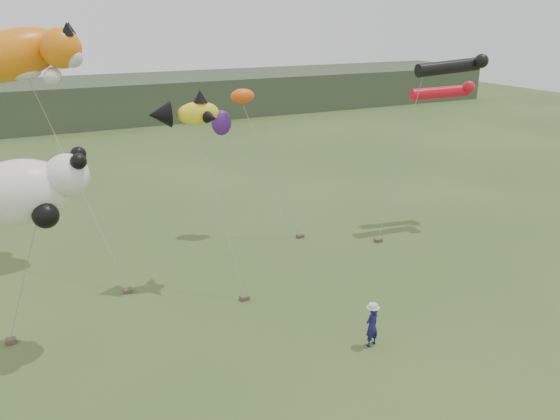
% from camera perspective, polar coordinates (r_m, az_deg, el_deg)
% --- Properties ---
extents(ground, '(120.00, 120.00, 0.00)m').
position_cam_1_polar(ground, '(19.21, 6.53, -12.36)').
color(ground, '#385123').
rests_on(ground, ground).
extents(headland, '(90.00, 13.00, 4.00)m').
position_cam_1_polar(headland, '(59.15, -20.46, 10.46)').
color(headland, '#2D3D28').
rests_on(headland, ground).
extents(festival_attendant, '(0.58, 0.45, 1.41)m').
position_cam_1_polar(festival_attendant, '(18.21, 9.58, -11.87)').
color(festival_attendant, '#181551').
rests_on(festival_attendant, ground).
extents(sandbag_anchors, '(16.20, 4.76, 0.17)m').
position_cam_1_polar(sandbag_anchors, '(22.64, -5.33, -6.82)').
color(sandbag_anchors, brown).
rests_on(sandbag_anchors, ground).
extents(cat_kite, '(5.69, 3.24, 2.87)m').
position_cam_1_polar(cat_kite, '(24.68, -25.26, 14.49)').
color(cat_kite, orange).
rests_on(cat_kite, ground).
extents(fish_kite, '(2.61, 1.75, 1.35)m').
position_cam_1_polar(fish_kite, '(20.57, -10.00, 9.98)').
color(fish_kite, yellow).
rests_on(fish_kite, ground).
extents(tube_kites, '(3.70, 2.20, 2.23)m').
position_cam_1_polar(tube_kites, '(27.99, 17.36, 13.09)').
color(tube_kites, black).
rests_on(tube_kites, ground).
extents(panda_kite, '(3.42, 2.21, 2.13)m').
position_cam_1_polar(panda_kite, '(17.65, -24.76, 1.90)').
color(panda_kite, white).
rests_on(panda_kite, ground).
extents(misc_kites, '(1.98, 1.05, 2.15)m').
position_cam_1_polar(misc_kites, '(25.71, -5.23, 10.19)').
color(misc_kites, '#F45111').
rests_on(misc_kites, ground).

